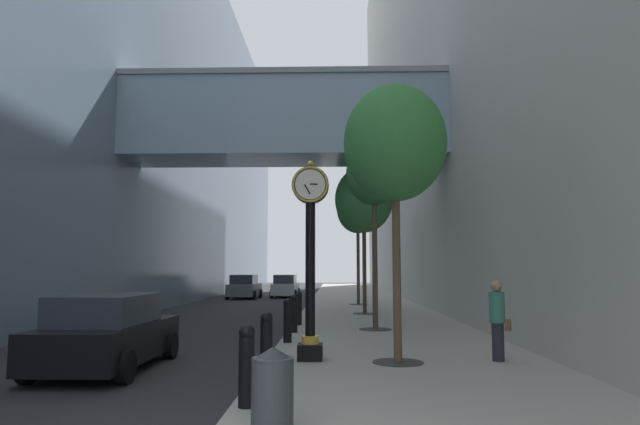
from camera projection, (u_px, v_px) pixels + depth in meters
ground_plane at (308, 306)px, 31.44m from camera, size 110.00×110.00×0.00m
sidewalk_right at (360, 302)px, 34.34m from camera, size 6.33×80.00×0.14m
building_block_left at (128, 107)px, 35.94m from camera, size 23.24×80.00×25.56m
building_block_right at (474, 5)px, 36.14m from camera, size 9.00×80.00×38.96m
street_clock at (310, 249)px, 12.36m from camera, size 0.84×0.55×4.48m
bollard_nearest at (247, 363)px, 8.04m from camera, size 0.25×0.25×1.20m
bollard_second at (266, 342)px, 10.38m from camera, size 0.25×0.25×1.20m
bollard_fourth at (288, 319)px, 15.08m from camera, size 0.25×0.25×1.20m
bollard_fifth at (294, 313)px, 17.43m from camera, size 0.25×0.25×1.20m
bollard_sixth at (299, 307)px, 19.77m from camera, size 0.25×0.25×1.20m
street_tree_near at (395, 144)px, 12.26m from camera, size 2.30×2.30×6.14m
street_tree_mid_near at (374, 175)px, 18.73m from camera, size 1.91×1.91×6.37m
street_tree_mid_far at (364, 200)px, 25.15m from camera, size 2.66×2.66×6.72m
street_tree_far at (358, 210)px, 31.60m from camera, size 2.43×2.43×6.84m
trash_bin at (272, 389)px, 6.71m from camera, size 0.53×0.53×1.05m
pedestrian_walking at (498, 318)px, 12.05m from camera, size 0.52×0.45×1.76m
car_black_near at (108, 333)px, 11.71m from camera, size 2.09×4.31×1.60m
car_grey_mid at (244, 287)px, 39.80m from camera, size 2.18×4.26×1.73m
car_silver_far at (285, 286)px, 41.55m from camera, size 2.02×4.25×1.71m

